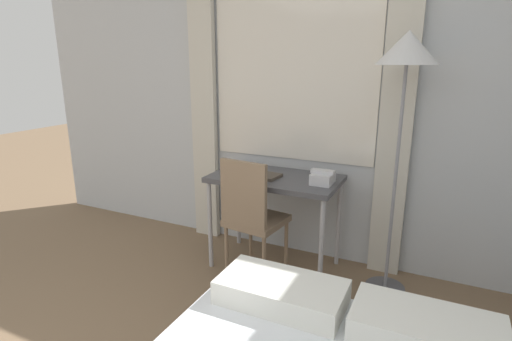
# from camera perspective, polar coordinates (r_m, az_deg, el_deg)

# --- Properties ---
(wall_back_with_window) EXTENTS (5.12, 0.13, 2.70)m
(wall_back_with_window) POSITION_cam_1_polar(r_m,az_deg,el_deg) (3.44, 3.06, 10.26)
(wall_back_with_window) COLOR silver
(wall_back_with_window) RESTS_ON ground_plane
(desk) EXTENTS (1.01, 0.57, 0.78)m
(desk) POSITION_cam_1_polar(r_m,az_deg,el_deg) (3.19, 2.76, -2.13)
(desk) COLOR #4C4C51
(desk) RESTS_ON ground_plane
(desk_chair) EXTENTS (0.45, 0.45, 0.98)m
(desk_chair) POSITION_cam_1_polar(r_m,az_deg,el_deg) (3.01, -0.64, -6.12)
(desk_chair) COLOR #8C7259
(desk_chair) RESTS_ON ground_plane
(standing_lamp) EXTENTS (0.40, 0.40, 1.85)m
(standing_lamp) POSITION_cam_1_polar(r_m,az_deg,el_deg) (2.82, 20.63, 13.31)
(standing_lamp) COLOR #4C4C51
(standing_lamp) RESTS_ON ground_plane
(telephone) EXTENTS (0.18, 0.19, 0.11)m
(telephone) POSITION_cam_1_polar(r_m,az_deg,el_deg) (3.01, 9.50, -1.00)
(telephone) COLOR silver
(telephone) RESTS_ON desk
(book) EXTENTS (0.27, 0.21, 0.02)m
(book) POSITION_cam_1_polar(r_m,az_deg,el_deg) (3.14, 1.05, -0.69)
(book) COLOR #4C4238
(book) RESTS_ON desk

